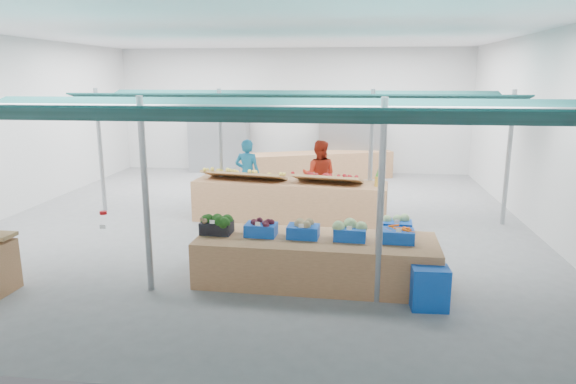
{
  "coord_description": "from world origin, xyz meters",
  "views": [
    {
      "loc": [
        2.08,
        -11.2,
        3.28
      ],
      "look_at": [
        0.87,
        -1.6,
        1.08
      ],
      "focal_mm": 32.0,
      "sensor_mm": 36.0,
      "label": 1
    }
  ],
  "objects_px": {
    "crate_stack": "(430,288)",
    "vendor_left": "(247,174)",
    "veg_counter": "(316,260)",
    "vendor_right": "(319,176)",
    "fruit_counter": "(290,201)"
  },
  "relations": [
    {
      "from": "crate_stack",
      "to": "vendor_right",
      "type": "distance_m",
      "value": 5.74
    },
    {
      "from": "veg_counter",
      "to": "fruit_counter",
      "type": "height_order",
      "value": "fruit_counter"
    },
    {
      "from": "vendor_right",
      "to": "crate_stack",
      "type": "bearing_deg",
      "value": 114.97
    },
    {
      "from": "fruit_counter",
      "to": "vendor_right",
      "type": "bearing_deg",
      "value": 66.39
    },
    {
      "from": "crate_stack",
      "to": "vendor_left",
      "type": "distance_m",
      "value": 6.57
    },
    {
      "from": "crate_stack",
      "to": "vendor_right",
      "type": "height_order",
      "value": "vendor_right"
    },
    {
      "from": "vendor_right",
      "to": "vendor_left",
      "type": "bearing_deg",
      "value": 5.0
    },
    {
      "from": "veg_counter",
      "to": "vendor_right",
      "type": "distance_m",
      "value": 4.62
    },
    {
      "from": "fruit_counter",
      "to": "crate_stack",
      "type": "xyz_separation_m",
      "value": [
        2.55,
        -4.27,
        -0.16
      ]
    },
    {
      "from": "fruit_counter",
      "to": "vendor_right",
      "type": "distance_m",
      "value": 1.32
    },
    {
      "from": "crate_stack",
      "to": "veg_counter",
      "type": "bearing_deg",
      "value": 155.15
    },
    {
      "from": "veg_counter",
      "to": "vendor_left",
      "type": "bearing_deg",
      "value": 115.88
    },
    {
      "from": "veg_counter",
      "to": "crate_stack",
      "type": "distance_m",
      "value": 1.86
    },
    {
      "from": "crate_stack",
      "to": "vendor_left",
      "type": "xyz_separation_m",
      "value": [
        -3.75,
        5.37,
        0.56
      ]
    },
    {
      "from": "crate_stack",
      "to": "vendor_left",
      "type": "bearing_deg",
      "value": 124.94
    }
  ]
}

